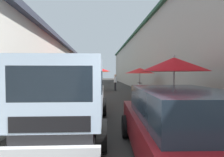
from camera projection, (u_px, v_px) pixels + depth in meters
name	position (u px, v px, depth m)	size (l,w,h in m)	color
ground	(109.00, 93.00, 14.71)	(90.00, 90.00, 0.00)	#33302D
building_left_whitewash	(39.00, 71.00, 16.35)	(49.80, 7.50, 3.92)	beige
building_right_concrete	(172.00, 59.00, 17.40)	(49.80, 7.50, 6.60)	#A39E93
fruit_stall_far_right	(173.00, 71.00, 5.83)	(2.36, 2.36, 2.39)	#9E9EA3
fruit_stall_near_left	(140.00, 74.00, 11.76)	(2.15, 2.15, 2.21)	#9E9EA3
fruit_stall_mid_lane	(91.00, 73.00, 8.84)	(2.10, 2.10, 2.28)	#9E9EA3
fruit_stall_near_right	(96.00, 73.00, 16.43)	(2.58, 2.58, 2.32)	#9E9EA3
hatchback_car	(179.00, 126.00, 3.06)	(4.00, 2.11, 1.45)	#600F14
delivery_truck	(69.00, 100.00, 4.24)	(4.98, 2.12, 2.08)	black
vendor_by_crates	(115.00, 81.00, 16.57)	(0.65, 0.27, 1.66)	#232328
vendor_in_shade	(79.00, 82.00, 15.41)	(0.29, 0.62, 1.56)	navy
parked_scooter	(143.00, 94.00, 10.17)	(1.66, 0.59, 1.14)	black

